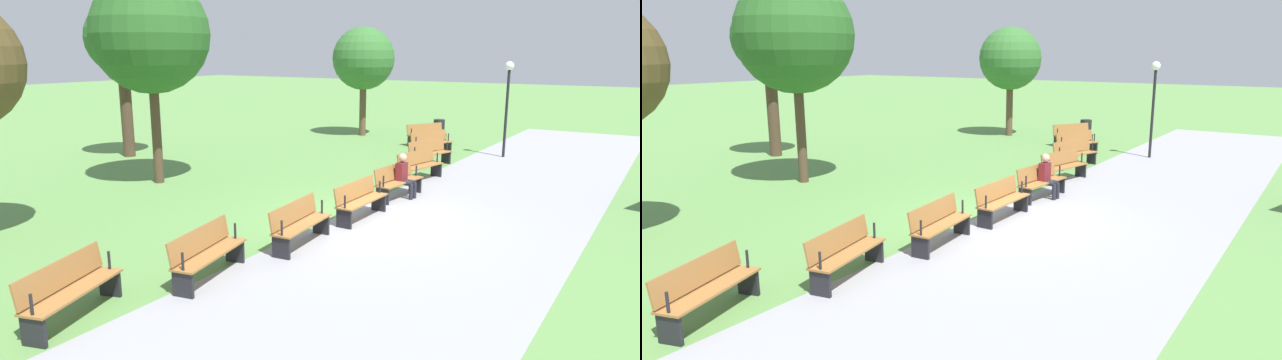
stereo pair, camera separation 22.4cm
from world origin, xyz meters
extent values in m
plane|color=#5B8C47|center=(0.00, 0.00, 0.00)|extent=(120.00, 120.00, 0.00)
cube|color=#939399|center=(0.00, 2.08, 0.00)|extent=(37.33, 5.32, 0.01)
cube|color=#996633|center=(-11.00, -2.94, 0.45)|extent=(1.78, 1.28, 0.04)
cube|color=#996633|center=(-11.10, -3.11, 0.69)|extent=(1.62, 0.99, 0.40)
cube|color=black|center=(-11.73, -2.52, 0.21)|extent=(0.24, 0.35, 0.43)
cylinder|color=black|center=(-11.72, -2.50, 0.61)|extent=(0.06, 0.06, 0.30)
cube|color=black|center=(-10.27, -3.35, 0.21)|extent=(0.24, 0.35, 0.43)
cylinder|color=black|center=(-10.26, -3.34, 0.61)|extent=(0.06, 0.06, 0.30)
cube|color=#996633|center=(-8.95, -1.89, 0.45)|extent=(1.83, 1.13, 0.04)
cube|color=#996633|center=(-9.03, -2.08, 0.69)|extent=(1.69, 0.83, 0.40)
cube|color=black|center=(-9.72, -1.55, 0.21)|extent=(0.21, 0.37, 0.43)
cylinder|color=black|center=(-9.71, -1.53, 0.61)|extent=(0.06, 0.06, 0.30)
cube|color=black|center=(-8.18, -2.23, 0.21)|extent=(0.21, 0.37, 0.43)
cylinder|color=black|center=(-8.17, -2.22, 0.61)|extent=(0.06, 0.06, 0.30)
cube|color=#996633|center=(-6.80, -1.07, 0.45)|extent=(1.85, 0.97, 0.04)
cube|color=#996633|center=(-6.86, -1.26, 0.69)|extent=(1.75, 0.65, 0.40)
cube|color=black|center=(-7.60, -0.81, 0.21)|extent=(0.17, 0.37, 0.43)
cylinder|color=black|center=(-7.59, -0.79, 0.61)|extent=(0.06, 0.06, 0.30)
cube|color=black|center=(-6.00, -1.33, 0.21)|extent=(0.17, 0.37, 0.43)
cylinder|color=black|center=(-5.99, -1.31, 0.61)|extent=(0.06, 0.06, 0.30)
cube|color=#996633|center=(-4.57, -0.48, 0.45)|extent=(1.86, 0.80, 0.04)
cube|color=#996633|center=(-4.61, -0.67, 0.69)|extent=(1.79, 0.48, 0.40)
cube|color=black|center=(-5.40, -0.30, 0.21)|extent=(0.14, 0.38, 0.43)
cylinder|color=black|center=(-5.39, -0.28, 0.61)|extent=(0.05, 0.05, 0.30)
cube|color=black|center=(-3.75, -0.65, 0.21)|extent=(0.14, 0.38, 0.43)
cylinder|color=black|center=(-3.75, -0.63, 0.61)|extent=(0.05, 0.05, 0.30)
cube|color=#996633|center=(-2.30, -0.12, 0.45)|extent=(1.84, 0.63, 0.04)
cube|color=#996633|center=(-2.32, -0.32, 0.69)|extent=(1.80, 0.29, 0.40)
cube|color=black|center=(-3.14, -0.03, 0.21)|extent=(0.10, 0.38, 0.43)
cylinder|color=black|center=(-3.13, -0.01, 0.61)|extent=(0.05, 0.05, 0.30)
cube|color=black|center=(-1.46, -0.21, 0.21)|extent=(0.10, 0.38, 0.43)
cylinder|color=black|center=(-1.46, -0.19, 0.61)|extent=(0.05, 0.05, 0.30)
cube|color=#996633|center=(0.00, 0.00, 0.45)|extent=(1.80, 0.44, 0.04)
cube|color=#996633|center=(0.00, -0.20, 0.69)|extent=(1.80, 0.10, 0.40)
cube|color=black|center=(-0.84, 0.00, 0.21)|extent=(0.06, 0.37, 0.43)
cylinder|color=black|center=(-0.84, 0.02, 0.61)|extent=(0.04, 0.04, 0.30)
cube|color=black|center=(0.84, 0.00, 0.21)|extent=(0.06, 0.37, 0.43)
cylinder|color=black|center=(0.84, 0.02, 0.61)|extent=(0.04, 0.04, 0.30)
cube|color=#996633|center=(2.30, -0.12, 0.45)|extent=(1.84, 0.63, 0.04)
cube|color=#996633|center=(2.32, -0.32, 0.69)|extent=(1.80, 0.29, 0.40)
cube|color=black|center=(1.46, -0.21, 0.21)|extent=(0.10, 0.38, 0.43)
cylinder|color=black|center=(1.46, -0.19, 0.61)|extent=(0.05, 0.05, 0.30)
cube|color=black|center=(3.14, -0.03, 0.21)|extent=(0.10, 0.38, 0.43)
cylinder|color=black|center=(3.13, -0.01, 0.61)|extent=(0.05, 0.05, 0.30)
cube|color=#996633|center=(4.57, -0.48, 0.45)|extent=(1.86, 0.80, 0.04)
cube|color=#996633|center=(4.61, -0.67, 0.69)|extent=(1.79, 0.48, 0.40)
cube|color=black|center=(3.75, -0.65, 0.21)|extent=(0.14, 0.38, 0.43)
cylinder|color=black|center=(3.75, -0.63, 0.61)|extent=(0.05, 0.05, 0.30)
cube|color=black|center=(5.40, -0.30, 0.21)|extent=(0.14, 0.38, 0.43)
cylinder|color=black|center=(5.39, -0.28, 0.61)|extent=(0.05, 0.05, 0.30)
cube|color=#996633|center=(6.80, -1.07, 0.45)|extent=(1.85, 0.97, 0.04)
cube|color=#996633|center=(6.86, -1.26, 0.69)|extent=(1.75, 0.65, 0.40)
cube|color=black|center=(6.00, -1.33, 0.21)|extent=(0.17, 0.37, 0.43)
cylinder|color=black|center=(5.99, -1.31, 0.61)|extent=(0.06, 0.06, 0.30)
cube|color=black|center=(7.60, -0.81, 0.21)|extent=(0.17, 0.37, 0.43)
cylinder|color=black|center=(7.59, -0.79, 0.61)|extent=(0.06, 0.06, 0.30)
cube|color=maroon|center=(-2.42, -0.13, 0.70)|extent=(0.34, 0.23, 0.50)
sphere|color=tan|center=(-2.41, -0.11, 1.09)|extent=(0.22, 0.22, 0.22)
cylinder|color=#23232D|center=(-2.49, 0.06, 0.43)|extent=(0.17, 0.37, 0.13)
cylinder|color=#23232D|center=(-2.47, 0.24, 0.21)|extent=(0.12, 0.12, 0.43)
cylinder|color=#23232D|center=(-2.31, 0.04, 0.43)|extent=(0.17, 0.37, 0.13)
cylinder|color=#23232D|center=(-2.29, 0.22, 0.21)|extent=(0.12, 0.12, 0.43)
cylinder|color=#4C3828|center=(-0.06, -6.99, 1.62)|extent=(0.28, 0.28, 3.24)
sphere|color=#285B23|center=(-0.06, -6.99, 4.34)|extent=(3.39, 3.39, 3.39)
cylinder|color=#4C3828|center=(-2.48, -11.33, 1.75)|extent=(0.43, 0.43, 3.50)
sphere|color=#285B23|center=(-2.48, -11.33, 4.34)|extent=(2.58, 2.58, 2.58)
cylinder|color=brown|center=(-12.04, -6.60, 1.31)|extent=(0.31, 0.31, 2.62)
sphere|color=#336B2D|center=(-12.04, -6.60, 3.54)|extent=(2.85, 2.85, 2.85)
cylinder|color=black|center=(-9.97, 0.53, 1.61)|extent=(0.10, 0.10, 3.21)
sphere|color=white|center=(-9.97, 0.53, 3.35)|extent=(0.32, 0.32, 0.32)
cylinder|color=black|center=(-13.06, -3.22, 0.43)|extent=(0.50, 0.50, 0.86)
camera|label=1|loc=(11.34, 6.16, 3.87)|focal=31.95mm
camera|label=2|loc=(11.22, 6.35, 3.87)|focal=31.95mm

